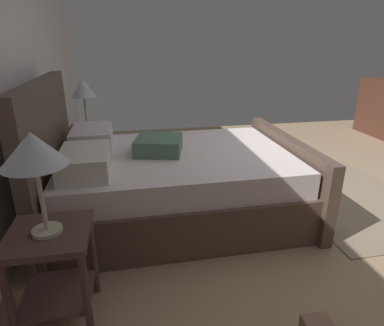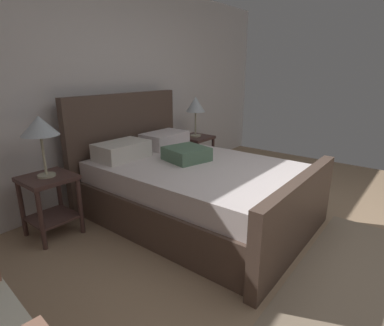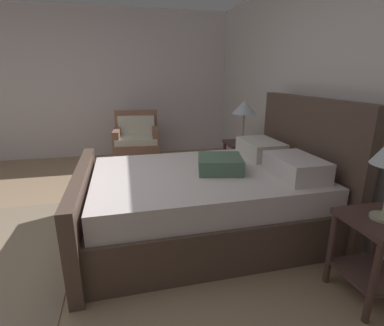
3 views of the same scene
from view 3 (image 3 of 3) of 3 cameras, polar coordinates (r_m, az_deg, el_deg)
name	(u,v)px [view 3 (image 3 of 3)]	position (r m, az deg, el deg)	size (l,w,h in m)	color
ground_plane	(42,251)	(3.01, -27.40, -15.04)	(6.33, 5.54, 0.02)	#A08264
wall_back	(338,95)	(3.21, 26.78, 11.93)	(6.45, 0.12, 2.61)	silver
wall_side_left	(77,85)	(5.77, -21.71, 14.03)	(0.12, 5.66, 2.61)	silver
bed	(209,196)	(2.85, 3.46, -6.56)	(1.66, 2.29, 1.28)	brown
nightstand_right	(377,245)	(2.36, 32.60, -13.45)	(0.44, 0.44, 0.60)	#4D342F
nightstand_left	(242,156)	(4.10, 9.76, 1.40)	(0.44, 0.44, 0.60)	#4D342F
table_lamp_left	(244,108)	(3.98, 10.24, 10.55)	(0.33, 0.33, 0.56)	#B7B293
armchair	(137,145)	(4.99, -10.74, 3.48)	(0.78, 0.77, 0.90)	#946650
area_rug	(0,253)	(3.12, -33.60, -14.55)	(1.93, 1.27, 0.01)	gray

